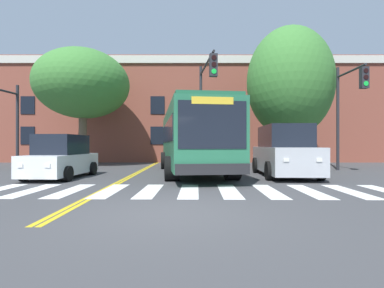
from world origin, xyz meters
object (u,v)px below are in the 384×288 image
Objects in this scene: city_bus at (191,137)px; traffic_light_near_corner at (347,100)px; car_tan_behind_bus at (186,152)px; traffic_light_overhead at (204,94)px; street_tree_curbside_large at (289,83)px; street_tree_curbside_small at (82,84)px; car_silver_far_lane at (283,152)px; car_white_near_lane at (61,158)px.

city_bus is 1.96× the size of traffic_light_near_corner.
car_tan_behind_bus is 0.71× the size of traffic_light_overhead.
traffic_light_overhead reaches higher than car_tan_behind_bus.
street_tree_curbside_large reaches higher than street_tree_curbside_small.
street_tree_curbside_large reaches higher than car_silver_far_lane.
street_tree_curbside_large is (11.66, 5.85, 4.43)m from car_white_near_lane.
street_tree_curbside_small is at bearing 153.40° from traffic_light_overhead.
street_tree_curbside_small reaches higher than car_white_near_lane.
traffic_light_near_corner is 4.04m from street_tree_curbside_large.
street_tree_curbside_large is at bearing -4.42° from street_tree_curbside_small.
street_tree_curbside_small is at bearing 150.93° from car_silver_far_lane.
car_silver_far_lane reaches higher than car_white_near_lane.
car_silver_far_lane is 0.68× the size of street_tree_curbside_small.
street_tree_curbside_small is (-11.29, 6.28, 4.30)m from car_silver_far_lane.
street_tree_curbside_large is at bearing 29.98° from city_bus.
car_white_near_lane is at bearing -157.23° from city_bus.
car_tan_behind_bus is at bearing 96.40° from traffic_light_overhead.
traffic_light_overhead is 6.25m from street_tree_curbside_large.
traffic_light_overhead is at bearing 40.69° from city_bus.
car_white_near_lane is 0.74× the size of traffic_light_near_corner.
city_bus is 2.66× the size of car_white_near_lane.
street_tree_curbside_small reaches higher than car_silver_far_lane.
car_silver_far_lane is at bearing -69.85° from car_tan_behind_bus.
traffic_light_overhead is at bearing 178.00° from traffic_light_near_corner.
car_silver_far_lane is (9.68, 0.60, 0.23)m from car_white_near_lane.
car_silver_far_lane is 7.01m from street_tree_curbside_large.
city_bus is at bearing -139.31° from traffic_light_overhead.
car_white_near_lane is 0.55× the size of street_tree_curbside_small.
car_silver_far_lane is at bearing -34.33° from traffic_light_overhead.
traffic_light_overhead is at bearing -83.60° from car_tan_behind_bus.
traffic_light_near_corner is at bearing -2.00° from traffic_light_overhead.
traffic_light_near_corner is (8.07, 0.35, 1.93)m from city_bus.
traffic_light_overhead is 0.69× the size of street_tree_curbside_large.
street_tree_curbside_small is (-13.27, 1.03, 0.10)m from street_tree_curbside_large.
street_tree_curbside_small is (-7.87, 3.94, 1.31)m from traffic_light_overhead.
traffic_light_near_corner is (3.94, 2.08, 2.64)m from car_silver_far_lane.
traffic_light_near_corner reaches higher than car_silver_far_lane.
car_silver_far_lane is 13.62m from street_tree_curbside_small.
city_bus is 2.16× the size of car_silver_far_lane.
car_tan_behind_bus is (-4.55, 12.41, -0.27)m from car_silver_far_lane.
city_bus is at bearing -150.02° from street_tree_curbside_large.
city_bus is 8.30m from traffic_light_near_corner.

